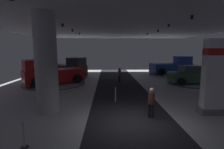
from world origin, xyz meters
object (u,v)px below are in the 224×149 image
Objects in this scene: pickup_truck_far_left at (51,74)px; visitor_walking_far at (151,101)px; display_car_far_right at (192,75)px; brand_sign_pylon at (214,76)px; display_platform_far_left at (55,85)px; column_left at (46,64)px; pickup_truck_deep_right at (173,67)px; display_platform_far_right at (192,85)px; display_platform_deep_left at (66,76)px; visitor_walking_near at (120,74)px; display_platform_deep_right at (170,75)px.

visitor_walking_far is (7.55, -7.47, -0.37)m from pickup_truck_far_left.
visitor_walking_far is (-5.84, -7.41, -0.19)m from display_car_far_right.
display_platform_far_left is (-10.72, 7.23, -1.92)m from brand_sign_pylon.
column_left is 0.99× the size of pickup_truck_deep_right.
column_left is 13.22m from display_car_far_right.
display_platform_far_right is at bearing -0.24° from pickup_truck_far_left.
column_left reaches higher than display_platform_far_right.
display_platform_far_left is (-13.85, -6.35, -1.09)m from pickup_truck_deep_right.
display_platform_far_right reaches higher than display_platform_deep_left.
display_car_far_right is at bearing -96.31° from pickup_truck_deep_right.
display_platform_far_right is at bearing -96.05° from pickup_truck_deep_right.
visitor_walking_far is (5.61, -1.00, -1.84)m from column_left.
display_car_far_right reaches higher than display_platform_far_left.
visitor_walking_near is (6.63, 2.33, -0.37)m from pickup_truck_far_left.
column_left is at bearing -150.75° from display_car_far_right.
column_left is 13.39m from display_platform_far_right.
display_platform_far_left is at bearing -161.37° from visitor_walking_near.
display_car_far_right is at bearing 51.78° from visitor_walking_far.
display_platform_deep_right reaches higher than display_platform_far_right.
display_platform_deep_left is 14.19m from pickup_truck_deep_right.
brand_sign_pylon is at bearing -3.71° from column_left.
display_platform_deep_right is 1.02× the size of pickup_truck_far_left.
display_platform_deep_left is 1.33× the size of display_car_far_right.
brand_sign_pylon is at bearing -49.95° from display_platform_deep_left.
display_platform_far_right is 13.46m from pickup_truck_far_left.
display_platform_far_right is (13.43, -6.09, 0.05)m from display_platform_deep_left.
pickup_truck_far_left is (-13.80, -6.47, 1.08)m from display_platform_deep_right.
column_left is 10.13m from visitor_walking_near.
display_platform_deep_right is at bearing 86.66° from display_platform_far_right.
pickup_truck_far_left is (0.02, -6.04, 1.13)m from display_platform_deep_left.
brand_sign_pylon is at bearing -32.70° from pickup_truck_far_left.
display_platform_deep_right is (2.81, 13.53, -1.92)m from brand_sign_pylon.
display_car_far_right is at bearing -0.24° from pickup_truck_far_left.
display_car_far_right is at bearing 71.05° from brand_sign_pylon.
display_platform_deep_left is at bearing 130.05° from brand_sign_pylon.
brand_sign_pylon is 7.47m from display_car_far_right.
display_car_far_right is at bearing -179.38° from display_platform_far_right.
display_platform_deep_right is at bearing -170.43° from pickup_truck_deep_right.
display_platform_deep_right is 3.57× the size of visitor_walking_far.
pickup_truck_far_left reaches higher than display_car_far_right.
display_platform_far_right is 0.82× the size of display_platform_far_left.
display_platform_deep_right is at bearing 78.25° from brand_sign_pylon.
visitor_walking_far is (-6.57, -13.99, -0.37)m from pickup_truck_deep_right.
pickup_truck_far_left is at bearing -155.18° from pickup_truck_deep_right.
display_platform_far_left is (-13.53, -6.29, -0.00)m from display_platform_deep_right.
display_platform_deep_left is 13.82m from display_platform_deep_right.
pickup_truck_deep_right is at bearing 29.32° from visitor_walking_near.
pickup_truck_far_left is at bearing -89.85° from display_platform_deep_left.
pickup_truck_far_left is 7.04m from visitor_walking_near.
column_left is 9.08m from brand_sign_pylon.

